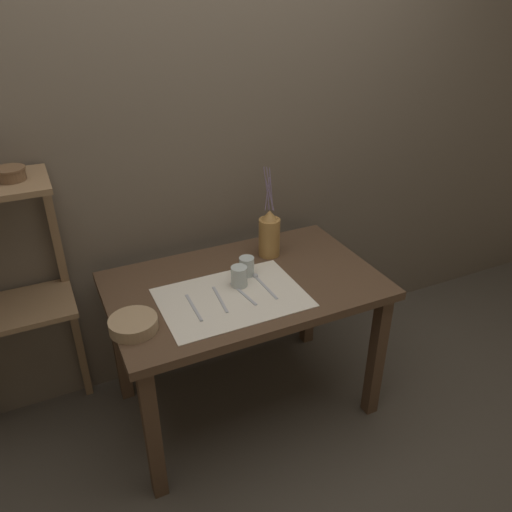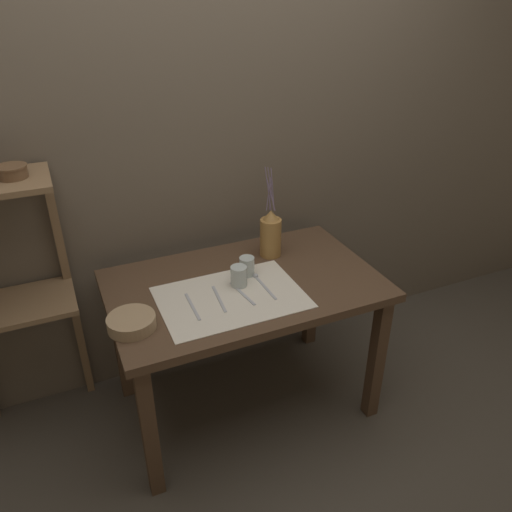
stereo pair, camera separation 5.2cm
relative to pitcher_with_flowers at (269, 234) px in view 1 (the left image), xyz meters
The scene contains 14 objects.
ground_plane 0.89m from the pitcher_with_flowers, 139.73° to the right, with size 12.00×12.00×0.00m, color #473F35.
stone_wall_back 0.51m from the pitcher_with_flowers, 125.38° to the left, with size 7.00×0.06×2.40m.
wooden_table 0.35m from the pitcher_with_flowers, 139.73° to the right, with size 1.21×0.75×0.73m.
wooden_shelf_unit 1.18m from the pitcher_with_flowers, behind, with size 0.50×0.32×1.26m.
linen_cloth 0.43m from the pitcher_with_flowers, 138.74° to the right, with size 0.61×0.43×0.00m.
pitcher_with_flowers is the anchor object (origin of this frame).
wooden_bowl 0.82m from the pitcher_with_flowers, 156.86° to the right, with size 0.19×0.19×0.05m.
glass_tumbler_near 0.33m from the pitcher_with_flowers, 140.92° to the right, with size 0.07×0.07×0.09m.
glass_tumbler_far 0.23m from the pitcher_with_flowers, 143.79° to the right, with size 0.07×0.07×0.09m.
fork_outer 0.57m from the pitcher_with_flowers, 150.04° to the right, with size 0.02×0.21×0.00m.
fork_inner 0.47m from the pitcher_with_flowers, 143.57° to the right, with size 0.03×0.21×0.00m.
knife_center 0.39m from the pitcher_with_flowers, 133.71° to the right, with size 0.04×0.20×0.00m.
spoon_inner 0.28m from the pitcher_with_flowers, 125.88° to the right, with size 0.02×0.22×0.02m.
metal_pot_small 1.15m from the pitcher_with_flowers, behind, with size 0.12×0.12×0.05m.
Camera 1 is at (-0.77, -1.74, 1.92)m, focal length 35.00 mm.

